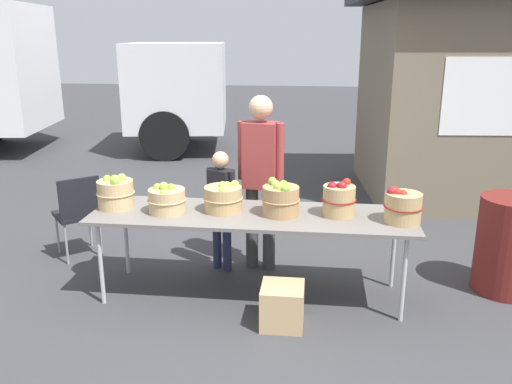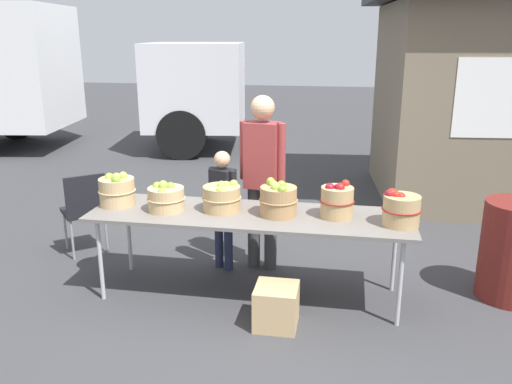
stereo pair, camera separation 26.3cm
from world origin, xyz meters
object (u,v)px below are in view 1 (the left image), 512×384
at_px(apple_basket_green_1, 167,200).
at_px(folding_chair, 78,210).
at_px(apple_basket_green_3, 280,199).
at_px(trash_barrel, 509,245).
at_px(apple_basket_red_0, 339,199).
at_px(child_customer, 221,201).
at_px(market_table, 252,218).
at_px(apple_basket_green_0, 115,193).
at_px(vendor_adult, 261,170).
at_px(apple_basket_green_2, 223,198).
at_px(apple_basket_red_1, 403,207).
at_px(produce_crate, 282,305).

bearing_deg(apple_basket_green_1, folding_chair, 149.75).
xyz_separation_m(apple_basket_green_3, trash_barrel, (1.98, 0.35, -0.46)).
relative_size(apple_basket_green_1, apple_basket_red_0, 1.08).
bearing_deg(folding_chair, child_customer, 135.46).
height_order(apple_basket_red_0, folding_chair, apple_basket_red_0).
xyz_separation_m(apple_basket_green_3, folding_chair, (-2.07, 0.61, -0.38)).
height_order(market_table, apple_basket_green_0, apple_basket_green_0).
relative_size(apple_basket_green_3, vendor_adult, 0.19).
relative_size(apple_basket_green_1, child_customer, 0.28).
bearing_deg(vendor_adult, apple_basket_green_2, 74.04).
bearing_deg(apple_basket_green_0, apple_basket_red_1, -2.30).
xyz_separation_m(apple_basket_green_3, child_customer, (-0.59, 0.50, -0.20)).
height_order(apple_basket_green_2, vendor_adult, vendor_adult).
distance_m(apple_basket_green_1, apple_basket_green_2, 0.48).
relative_size(apple_basket_green_2, trash_barrel, 0.39).
bearing_deg(apple_basket_green_0, child_customer, 29.59).
relative_size(vendor_adult, produce_crate, 5.07).
height_order(child_customer, produce_crate, child_customer).
bearing_deg(folding_chair, apple_basket_red_1, 127.05).
bearing_deg(apple_basket_green_3, apple_basket_green_2, 175.40).
height_order(market_table, vendor_adult, vendor_adult).
bearing_deg(trash_barrel, vendor_adult, 174.02).
distance_m(apple_basket_green_1, trash_barrel, 2.99).
xyz_separation_m(apple_basket_green_0, vendor_adult, (1.20, 0.56, 0.10)).
bearing_deg(apple_basket_red_1, apple_basket_green_0, 177.70).
bearing_deg(trash_barrel, apple_basket_green_0, -174.53).
xyz_separation_m(apple_basket_green_1, apple_basket_red_0, (1.43, 0.08, 0.03)).
height_order(apple_basket_red_1, trash_barrel, apple_basket_red_1).
bearing_deg(apple_basket_red_0, trash_barrel, 11.90).
relative_size(apple_basket_green_1, apple_basket_red_1, 1.07).
xyz_separation_m(apple_basket_green_3, produce_crate, (0.06, -0.47, -0.72)).
relative_size(market_table, apple_basket_red_1, 8.80).
bearing_deg(apple_basket_green_0, produce_crate, -18.45).
distance_m(apple_basket_green_0, produce_crate, 1.72).
xyz_separation_m(apple_basket_green_3, vendor_adult, (-0.23, 0.58, 0.10)).
bearing_deg(market_table, apple_basket_green_1, -176.55).
distance_m(apple_basket_green_2, apple_basket_red_1, 1.47).
bearing_deg(apple_basket_green_0, apple_basket_green_1, -8.31).
distance_m(apple_basket_green_0, trash_barrel, 3.45).
bearing_deg(apple_basket_green_1, apple_basket_green_3, 2.59).
xyz_separation_m(apple_basket_green_2, vendor_adult, (0.26, 0.54, 0.12)).
relative_size(market_table, apple_basket_green_1, 8.26).
distance_m(market_table, apple_basket_green_2, 0.29).
bearing_deg(apple_basket_green_0, apple_basket_green_2, 0.82).
distance_m(apple_basket_green_3, produce_crate, 0.86).
height_order(child_customer, folding_chair, child_customer).
distance_m(vendor_adult, trash_barrel, 2.29).
relative_size(apple_basket_green_0, folding_chair, 0.38).
bearing_deg(child_customer, apple_basket_red_1, -173.93).
relative_size(vendor_adult, child_customer, 1.44).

